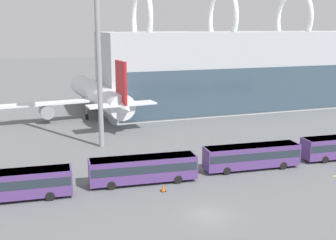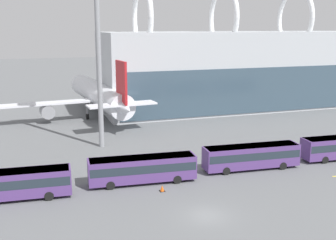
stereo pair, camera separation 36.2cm
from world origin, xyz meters
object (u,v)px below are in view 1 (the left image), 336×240
Objects in this scene: shuttle_bus_0 at (11,184)px; traffic_cone_1 at (163,188)px; shuttle_bus_2 at (252,155)px; floodlight_mast at (97,18)px; shuttle_bus_1 at (143,168)px; airliner_at_gate_far at (100,95)px; airliner_parked_remote at (280,74)px.

shuttle_bus_0 is 18.16× the size of traffic_cone_1.
floodlight_mast is at bearing 138.84° from shuttle_bus_2.
shuttle_bus_0 is at bearing 169.76° from traffic_cone_1.
shuttle_bus_1 reaches higher than traffic_cone_1.
airliner_at_gate_far is 2.99× the size of shuttle_bus_1.
shuttle_bus_2 is (14.66, 0.25, 0.00)m from shuttle_bus_1.
shuttle_bus_0 is 29.32m from shuttle_bus_2.
airliner_at_gate_far reaches higher than shuttle_bus_0.
shuttle_bus_0 is 1.00× the size of shuttle_bus_2.
airliner_at_gate_far reaches higher than traffic_cone_1.
airliner_parked_remote is at bearing 57.52° from shuttle_bus_2.
traffic_cone_1 is at bearing -80.65° from floodlight_mast.
shuttle_bus_2 is 13.78m from traffic_cone_1.
floodlight_mast is at bearing 42.16° from airliner_parked_remote.
shuttle_bus_1 is (14.66, 0.32, 0.00)m from shuttle_bus_0.
shuttle_bus_1 is 0.42× the size of floodlight_mast.
shuttle_bus_1 is 14.66m from shuttle_bus_2.
shuttle_bus_2 is 0.42× the size of floodlight_mast.
shuttle_bus_2 is at bearing -45.19° from floodlight_mast.
floodlight_mast is at bearing 99.35° from traffic_cone_1.
airliner_parked_remote is (51.60, 14.06, 0.98)m from airliner_at_gate_far.
floodlight_mast is 43.53× the size of traffic_cone_1.
airliner_parked_remote reaches higher than shuttle_bus_1.
floodlight_mast is (12.74, 17.25, 17.50)m from shuttle_bus_0.
floodlight_mast reaches higher than airliner_at_gate_far.
airliner_at_gate_far reaches higher than shuttle_bus_2.
shuttle_bus_1 is 18.19× the size of traffic_cone_1.
airliner_parked_remote is 61.22× the size of traffic_cone_1.
airliner_at_gate_far is at bearing 24.66° from airliner_parked_remote.
traffic_cone_1 is (1.41, -3.22, -1.53)m from shuttle_bus_1.
airliner_at_gate_far is 2.99× the size of shuttle_bus_0.
airliner_at_gate_far is 42.07m from shuttle_bus_0.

